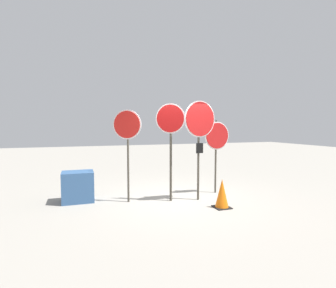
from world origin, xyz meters
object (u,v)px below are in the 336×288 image
(stop_sign_0, at_px, (127,131))
(storage_crate, at_px, (78,187))
(traffic_cone_0, at_px, (222,194))
(stop_sign_2, at_px, (200,125))
(stop_sign_3, at_px, (217,139))
(stop_sign_1, at_px, (170,128))

(stop_sign_0, bearing_deg, storage_crate, -172.11)
(stop_sign_0, xyz_separation_m, traffic_cone_0, (2.03, -1.16, -1.47))
(stop_sign_2, distance_m, stop_sign_3, 1.03)
(stop_sign_3, xyz_separation_m, traffic_cone_0, (-0.57, -1.27, -1.21))
(stop_sign_0, height_order, traffic_cone_0, stop_sign_0)
(stop_sign_1, bearing_deg, stop_sign_3, 44.61)
(stop_sign_0, distance_m, stop_sign_1, 1.09)
(stop_sign_3, relative_size, storage_crate, 2.72)
(stop_sign_0, relative_size, traffic_cone_0, 3.42)
(stop_sign_2, bearing_deg, traffic_cone_0, -83.71)
(stop_sign_3, distance_m, traffic_cone_0, 1.84)
(stop_sign_0, height_order, stop_sign_1, stop_sign_1)
(storage_crate, bearing_deg, stop_sign_2, -16.86)
(traffic_cone_0, bearing_deg, storage_crate, 152.81)
(stop_sign_0, distance_m, storage_crate, 1.92)
(stop_sign_0, distance_m, stop_sign_2, 1.85)
(traffic_cone_0, bearing_deg, stop_sign_1, 137.13)
(stop_sign_1, distance_m, stop_sign_2, 0.76)
(stop_sign_3, bearing_deg, traffic_cone_0, -118.83)
(stop_sign_0, xyz_separation_m, stop_sign_1, (1.05, -0.26, 0.08))
(storage_crate, bearing_deg, stop_sign_3, -5.86)
(traffic_cone_0, bearing_deg, stop_sign_2, 107.01)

